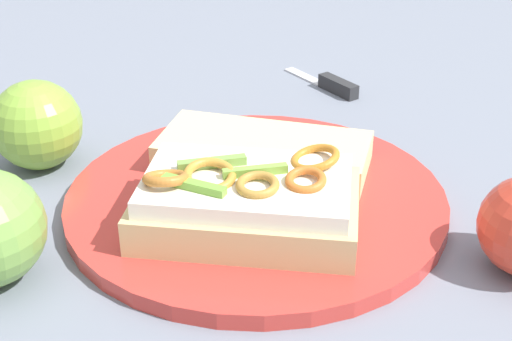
% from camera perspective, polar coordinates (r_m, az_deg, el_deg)
% --- Properties ---
extents(ground_plane, '(2.00, 2.00, 0.00)m').
position_cam_1_polar(ground_plane, '(0.58, 0.00, -2.81)').
color(ground_plane, slate).
rests_on(ground_plane, ground).
extents(plate, '(0.30, 0.30, 0.01)m').
position_cam_1_polar(plate, '(0.58, 0.00, -2.28)').
color(plate, '#BE352D').
rests_on(plate, ground_plane).
extents(sandwich, '(0.18, 0.14, 0.05)m').
position_cam_1_polar(sandwich, '(0.53, -0.74, -2.39)').
color(sandwich, tan).
rests_on(sandwich, plate).
extents(bread_slice_side, '(0.18, 0.10, 0.02)m').
position_cam_1_polar(bread_slice_side, '(0.61, 0.61, 1.47)').
color(bread_slice_side, beige).
rests_on(bread_slice_side, plate).
extents(apple_2, '(0.10, 0.10, 0.08)m').
position_cam_1_polar(apple_2, '(0.66, -16.68, 3.52)').
color(apple_2, '#7DAA38').
rests_on(apple_2, ground_plane).
extents(knife, '(0.10, 0.07, 0.02)m').
position_cam_1_polar(knife, '(0.81, 5.84, 6.76)').
color(knife, silver).
rests_on(knife, ground_plane).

